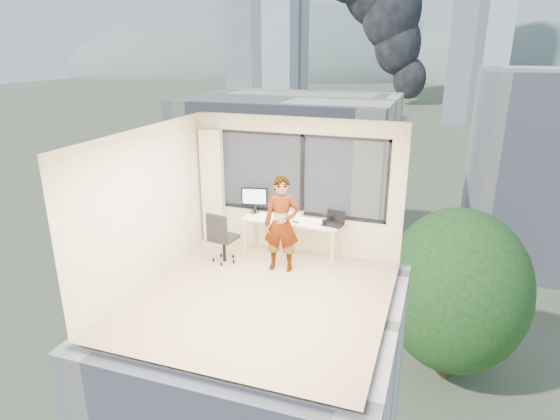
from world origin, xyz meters
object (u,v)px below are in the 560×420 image
at_px(laptop, 333,219).
at_px(chair, 224,236).
at_px(desk, 291,238).
at_px(game_console, 293,213).
at_px(person, 282,224).
at_px(monitor, 254,200).
at_px(handbag, 336,216).

bearing_deg(laptop, chair, -152.71).
relative_size(desk, laptop, 4.75).
relative_size(game_console, laptop, 0.86).
height_order(chair, game_console, chair).
relative_size(desk, game_console, 5.50).
height_order(chair, person, person).
xyz_separation_m(desk, person, (-0.00, -0.57, 0.48)).
xyz_separation_m(chair, game_console, (1.06, 0.85, 0.29)).
height_order(chair, monitor, monitor).
distance_m(desk, chair, 1.28).
bearing_deg(laptop, person, -136.21).
relative_size(person, game_console, 5.24).
xyz_separation_m(chair, handbag, (1.91, 0.81, 0.35)).
bearing_deg(chair, desk, 38.18).
distance_m(person, laptop, 0.95).
xyz_separation_m(monitor, game_console, (0.75, 0.09, -0.21)).
bearing_deg(monitor, chair, -124.18).
bearing_deg(monitor, person, -53.63).
bearing_deg(handbag, desk, -160.66).
xyz_separation_m(desk, laptop, (0.80, -0.05, 0.49)).
distance_m(desk, game_console, 0.48).
bearing_deg(game_console, desk, -59.05).
bearing_deg(desk, person, -90.03).
xyz_separation_m(person, game_console, (-0.05, 0.80, -0.07)).
bearing_deg(person, game_console, 85.15).
height_order(monitor, handbag, monitor).
xyz_separation_m(game_console, laptop, (0.85, -0.29, 0.08)).
bearing_deg(laptop, handbag, 100.85).
xyz_separation_m(person, monitor, (-0.80, 0.72, 0.14)).
bearing_deg(monitor, laptop, -18.83).
distance_m(monitor, game_console, 0.79).
bearing_deg(person, handbag, 35.21).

